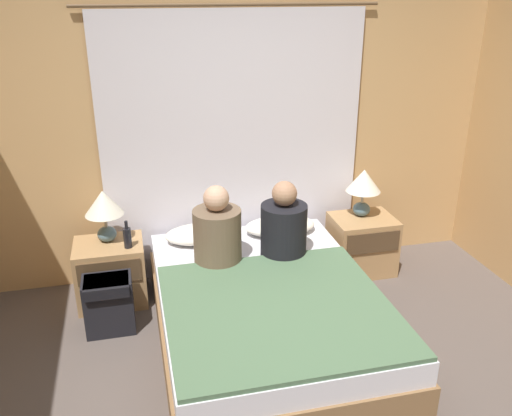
# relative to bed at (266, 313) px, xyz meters

# --- Properties ---
(wall_back) EXTENTS (4.41, 0.06, 2.50)m
(wall_back) POSITION_rel_bed_xyz_m (0.00, 1.12, 1.04)
(wall_back) COLOR tan
(wall_back) RESTS_ON ground_plane
(curtain_panel) EXTENTS (2.29, 0.02, 2.18)m
(curtain_panel) POSITION_rel_bed_xyz_m (0.00, 1.06, 0.88)
(curtain_panel) COLOR silver
(curtain_panel) RESTS_ON ground_plane
(bed) EXTENTS (1.46, 2.02, 0.42)m
(bed) POSITION_rel_bed_xyz_m (0.00, 0.00, 0.00)
(bed) COLOR olive
(bed) RESTS_ON ground_plane
(nightstand_left) EXTENTS (0.52, 0.43, 0.49)m
(nightstand_left) POSITION_rel_bed_xyz_m (-1.04, 0.76, 0.04)
(nightstand_left) COLOR #A87F51
(nightstand_left) RESTS_ON ground_plane
(nightstand_right) EXTENTS (0.52, 0.43, 0.49)m
(nightstand_right) POSITION_rel_bed_xyz_m (1.04, 0.76, 0.04)
(nightstand_right) COLOR #A87F51
(nightstand_right) RESTS_ON ground_plane
(lamp_left) EXTENTS (0.29, 0.29, 0.41)m
(lamp_left) POSITION_rel_bed_xyz_m (-1.04, 0.82, 0.56)
(lamp_left) COLOR slate
(lamp_left) RESTS_ON nightstand_left
(lamp_right) EXTENTS (0.29, 0.29, 0.41)m
(lamp_right) POSITION_rel_bed_xyz_m (1.04, 0.82, 0.56)
(lamp_right) COLOR slate
(lamp_right) RESTS_ON nightstand_right
(pillow_left) EXTENTS (0.58, 0.34, 0.12)m
(pillow_left) POSITION_rel_bed_xyz_m (-0.32, 0.80, 0.27)
(pillow_left) COLOR silver
(pillow_left) RESTS_ON bed
(pillow_right) EXTENTS (0.58, 0.34, 0.12)m
(pillow_right) POSITION_rel_bed_xyz_m (0.32, 0.80, 0.27)
(pillow_right) COLOR silver
(pillow_right) RESTS_ON bed
(blanket_on_bed) EXTENTS (1.40, 1.37, 0.03)m
(blanket_on_bed) POSITION_rel_bed_xyz_m (0.00, -0.30, 0.23)
(blanket_on_bed) COLOR #4C6B4C
(blanket_on_bed) RESTS_ON bed
(person_left_in_bed) EXTENTS (0.35, 0.35, 0.59)m
(person_left_in_bed) POSITION_rel_bed_xyz_m (-0.26, 0.42, 0.45)
(person_left_in_bed) COLOR brown
(person_left_in_bed) RESTS_ON bed
(person_right_in_bed) EXTENTS (0.34, 0.34, 0.58)m
(person_right_in_bed) POSITION_rel_bed_xyz_m (0.24, 0.42, 0.45)
(person_right_in_bed) COLOR black
(person_right_in_bed) RESTS_ON bed
(beer_bottle_on_left_stand) EXTENTS (0.06, 0.06, 0.21)m
(beer_bottle_on_left_stand) POSITION_rel_bed_xyz_m (-0.89, 0.67, 0.37)
(beer_bottle_on_left_stand) COLOR black
(beer_bottle_on_left_stand) RESTS_ON nightstand_left
(backpack_on_floor) EXTENTS (0.34, 0.27, 0.41)m
(backpack_on_floor) POSITION_rel_bed_xyz_m (-1.06, 0.36, 0.02)
(backpack_on_floor) COLOR black
(backpack_on_floor) RESTS_ON ground_plane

